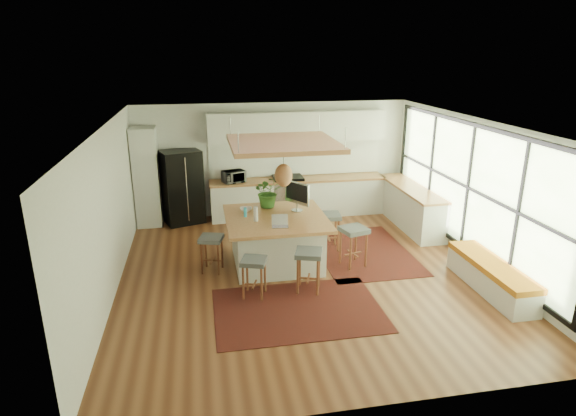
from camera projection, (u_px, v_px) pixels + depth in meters
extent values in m
plane|color=#522917|center=(304.00, 273.00, 8.72)|extent=(7.00, 7.00, 0.00)
plane|color=white|center=(306.00, 124.00, 7.87)|extent=(7.00, 7.00, 0.00)
plane|color=silver|center=(273.00, 159.00, 11.56)|extent=(6.50, 0.00, 6.50)
plane|color=silver|center=(377.00, 302.00, 5.03)|extent=(6.50, 0.00, 6.50)
plane|color=silver|center=(108.00, 214.00, 7.73)|extent=(0.00, 7.00, 7.00)
plane|color=silver|center=(476.00, 193.00, 8.86)|extent=(0.00, 7.00, 7.00)
cube|color=silver|center=(147.00, 177.00, 10.82)|extent=(0.55, 0.60, 2.25)
cube|color=silver|center=(298.00, 198.00, 11.65)|extent=(4.20, 0.60, 0.88)
cube|color=#925934|center=(298.00, 180.00, 11.50)|extent=(4.24, 0.64, 0.05)
cube|color=white|center=(296.00, 159.00, 11.64)|extent=(4.20, 0.02, 0.80)
cube|color=silver|center=(297.00, 127.00, 11.24)|extent=(4.20, 0.34, 0.70)
cube|color=silver|center=(410.00, 207.00, 10.96)|extent=(0.60, 2.50, 0.88)
cube|color=#925934|center=(412.00, 188.00, 10.81)|extent=(0.64, 2.54, 0.05)
cube|color=black|center=(298.00, 310.00, 7.49)|extent=(2.60, 1.80, 0.01)
cube|color=black|center=(363.00, 252.00, 9.64)|extent=(1.80, 2.60, 0.01)
imported|color=#A5A5AA|center=(234.00, 175.00, 11.12)|extent=(0.56, 0.43, 0.34)
imported|color=#1E4C19|center=(268.00, 195.00, 9.35)|extent=(0.65, 0.71, 0.49)
imported|color=silver|center=(246.00, 209.00, 9.19)|extent=(0.24, 0.24, 0.06)
cylinder|color=#37BBDD|center=(246.00, 212.00, 8.82)|extent=(0.07, 0.07, 0.19)
cylinder|color=silver|center=(255.00, 216.00, 8.62)|extent=(0.07, 0.07, 0.19)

